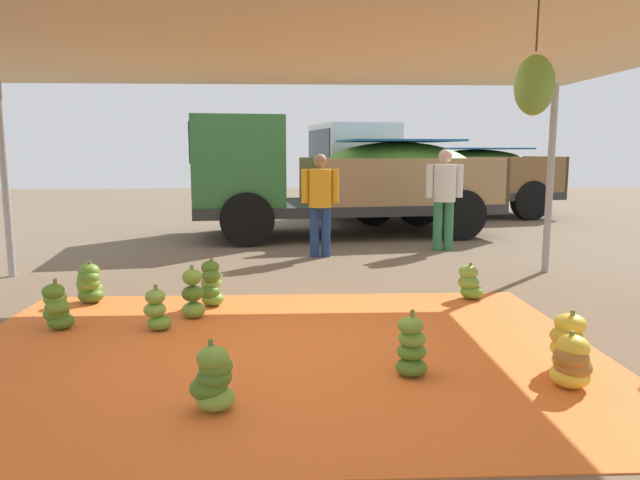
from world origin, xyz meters
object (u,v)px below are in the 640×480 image
at_px(banana_bunch_2, 470,283).
at_px(banana_bunch_6, 572,363).
at_px(banana_bunch_7, 569,344).
at_px(cargo_truck_far, 426,172).
at_px(banana_bunch_8, 57,308).
at_px(banana_bunch_9, 211,285).
at_px(worker_0, 444,192).
at_px(banana_bunch_0, 193,295).
at_px(banana_bunch_1, 411,348).
at_px(banana_bunch_5, 213,379).
at_px(cargo_truck_main, 336,175).
at_px(banana_bunch_4, 89,284).
at_px(banana_bunch_3, 157,311).
at_px(worker_1, 320,197).

bearing_deg(banana_bunch_2, banana_bunch_6, -90.71).
relative_size(banana_bunch_7, cargo_truck_far, 0.08).
bearing_deg(banana_bunch_2, banana_bunch_7, -87.37).
xyz_separation_m(banana_bunch_2, banana_bunch_8, (-4.38, -1.02, 0.03)).
xyz_separation_m(banana_bunch_9, cargo_truck_far, (4.38, 8.72, 0.96)).
bearing_deg(banana_bunch_2, banana_bunch_9, -176.44).
bearing_deg(worker_0, cargo_truck_far, 80.80).
xyz_separation_m(banana_bunch_0, banana_bunch_1, (1.97, -1.65, -0.02)).
relative_size(banana_bunch_6, banana_bunch_7, 0.85).
xyz_separation_m(banana_bunch_2, banana_bunch_9, (-3.00, -0.19, 0.06)).
xyz_separation_m(banana_bunch_7, banana_bunch_8, (-4.48, 1.28, 0.00)).
xyz_separation_m(banana_bunch_1, cargo_truck_far, (2.53, 10.86, 0.98)).
bearing_deg(banana_bunch_9, banana_bunch_2, 3.56).
xyz_separation_m(banana_bunch_5, cargo_truck_far, (3.98, 11.43, 0.98)).
relative_size(banana_bunch_7, cargo_truck_main, 0.08).
xyz_separation_m(banana_bunch_4, banana_bunch_6, (4.39, -2.65, -0.02)).
height_order(banana_bunch_1, banana_bunch_3, banana_bunch_1).
xyz_separation_m(banana_bunch_3, banana_bunch_5, (0.79, -1.81, 0.02)).
relative_size(cargo_truck_main, cargo_truck_far, 0.97).
relative_size(banana_bunch_2, banana_bunch_8, 0.86).
height_order(banana_bunch_1, worker_1, worker_1).
bearing_deg(banana_bunch_8, cargo_truck_main, 63.95).
relative_size(banana_bunch_1, banana_bunch_2, 1.19).
xyz_separation_m(banana_bunch_3, cargo_truck_far, (4.77, 9.62, 1.01)).
bearing_deg(banana_bunch_6, banana_bunch_5, -174.15).
height_order(banana_bunch_2, worker_1, worker_1).
bearing_deg(banana_bunch_6, cargo_truck_main, 98.29).
bearing_deg(banana_bunch_2, cargo_truck_far, 80.86).
bearing_deg(banana_bunch_3, banana_bunch_5, -66.32).
height_order(banana_bunch_5, cargo_truck_far, cargo_truck_far).
bearing_deg(banana_bunch_1, banana_bunch_3, 151.13).
distance_m(banana_bunch_1, worker_1, 5.32).
bearing_deg(banana_bunch_4, banana_bunch_9, -8.36).
height_order(banana_bunch_5, worker_0, worker_0).
xyz_separation_m(banana_bunch_1, cargo_truck_main, (-0.05, 7.78, 1.02)).
xyz_separation_m(banana_bunch_2, worker_0, (0.55, 3.46, 0.84)).
relative_size(banana_bunch_5, cargo_truck_main, 0.08).
distance_m(banana_bunch_1, cargo_truck_far, 11.19).
distance_m(banana_bunch_2, banana_bunch_4, 4.42).
xyz_separation_m(cargo_truck_main, worker_0, (1.76, -1.99, -0.21)).
xyz_separation_m(banana_bunch_4, banana_bunch_7, (4.53, -2.32, 0.00)).
distance_m(banana_bunch_0, banana_bunch_6, 3.66).
bearing_deg(cargo_truck_far, banana_bunch_1, -103.12).
height_order(banana_bunch_0, worker_1, worker_1).
bearing_deg(banana_bunch_1, banana_bunch_0, 139.97).
bearing_deg(banana_bunch_2, banana_bunch_3, -162.26).
distance_m(banana_bunch_0, worker_1, 3.95).
relative_size(banana_bunch_9, cargo_truck_far, 0.08).
xyz_separation_m(banana_bunch_7, worker_0, (0.45, 5.76, 0.81)).
bearing_deg(banana_bunch_1, banana_bunch_9, 130.80).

